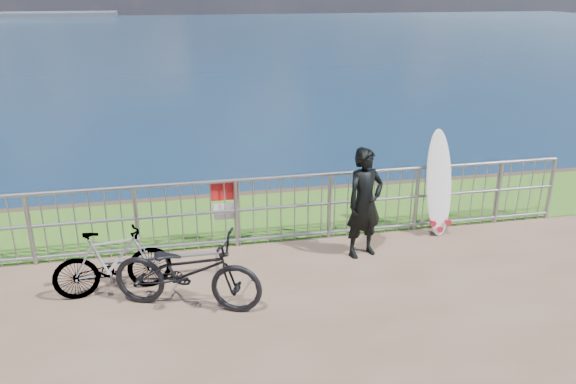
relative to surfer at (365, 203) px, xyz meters
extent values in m
plane|color=#38701E|center=(-1.35, 1.78, -0.83)|extent=(120.00, 120.00, 0.00)
cube|color=brown|center=(-1.35, 2.98, -3.34)|extent=(120.00, 0.30, 5.00)
plane|color=navy|center=(-1.35, 89.08, -5.84)|extent=(260.00, 260.00, 0.00)
cylinder|color=gray|center=(-1.35, 0.68, 0.26)|extent=(10.00, 0.06, 0.06)
cylinder|color=gray|center=(-1.35, 0.68, -0.24)|extent=(10.00, 0.05, 0.05)
cylinder|color=gray|center=(-1.35, 0.68, -0.74)|extent=(10.00, 0.05, 0.05)
cylinder|color=gray|center=(-4.85, 0.68, -0.29)|extent=(0.06, 0.06, 1.10)
cylinder|color=gray|center=(-3.35, 0.68, -0.29)|extent=(0.06, 0.06, 1.10)
cylinder|color=gray|center=(-1.85, 0.68, -0.29)|extent=(0.06, 0.06, 1.10)
cylinder|color=gray|center=(-0.35, 0.68, -0.29)|extent=(0.06, 0.06, 1.10)
cylinder|color=gray|center=(1.15, 0.68, -0.29)|extent=(0.06, 0.06, 1.10)
cylinder|color=gray|center=(2.65, 0.68, -0.29)|extent=(0.06, 0.06, 1.10)
cylinder|color=gray|center=(3.65, 0.68, -0.29)|extent=(0.06, 0.06, 1.10)
cube|color=red|center=(-2.01, 0.74, 0.08)|extent=(0.42, 0.02, 0.30)
cube|color=white|center=(-2.01, 0.74, 0.08)|extent=(0.38, 0.01, 0.08)
cube|color=white|center=(-2.01, 0.74, -0.26)|extent=(0.36, 0.02, 0.26)
imported|color=black|center=(0.00, 0.00, 0.00)|extent=(0.71, 0.56, 1.69)
ellipsoid|color=white|center=(1.45, 0.53, 0.03)|extent=(0.48, 0.43, 1.75)
cone|color=red|center=(1.32, 0.41, -0.60)|extent=(0.10, 0.19, 0.10)
cone|color=red|center=(1.58, 0.41, -0.60)|extent=(0.10, 0.19, 0.10)
cone|color=red|center=(1.45, 0.41, -0.71)|extent=(0.10, 0.19, 0.10)
imported|color=black|center=(-2.67, -0.96, -0.34)|extent=(2.05, 1.33, 1.02)
imported|color=black|center=(-3.62, -0.41, -0.38)|extent=(1.58, 0.65, 0.92)
cylinder|color=gray|center=(-2.96, -0.15, -0.52)|extent=(1.66, 0.05, 0.05)
cylinder|color=gray|center=(-3.69, -0.15, -0.68)|extent=(0.04, 0.04, 0.32)
cylinder|color=gray|center=(-2.23, -0.15, -0.68)|extent=(0.04, 0.04, 0.32)
camera|label=1|loc=(-2.71, -7.36, 3.06)|focal=35.00mm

